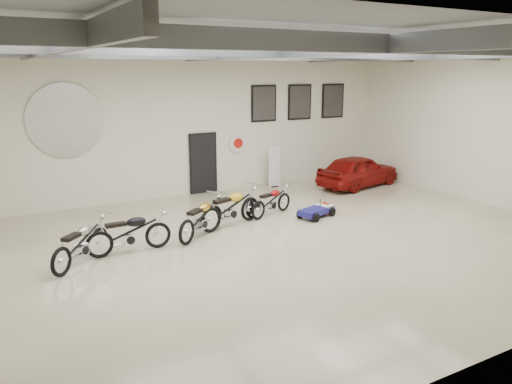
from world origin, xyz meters
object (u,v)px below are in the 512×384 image
vintage_car (358,171)px  motorcycle_yellow (231,207)px  banner_stand (274,165)px  go_kart (319,208)px  motorcycle_black (129,232)px  motorcycle_silver (81,242)px  motorcycle_red (271,200)px  motorcycle_gold (201,217)px

vintage_car → motorcycle_yellow: bearing=96.6°
banner_stand → go_kart: (-0.86, -4.01, -0.56)m
motorcycle_black → vintage_car: bearing=16.3°
motorcycle_silver → go_kart: 7.00m
motorcycle_red → go_kart: bearing=-55.0°
motorcycle_black → motorcycle_yellow: 3.15m
banner_stand → motorcycle_red: (-2.04, -3.20, -0.37)m
motorcycle_gold → motorcycle_yellow: motorcycle_yellow is taller
motorcycle_red → vintage_car: 5.13m
motorcycle_black → motorcycle_gold: size_ratio=0.99×
motorcycle_black → motorcycle_red: (4.64, 1.09, -0.07)m
motorcycle_black → go_kart: bearing=2.6°
banner_stand → motorcycle_yellow: (-3.61, -3.59, -0.26)m
banner_stand → motorcycle_black: banner_stand is taller
motorcycle_silver → vintage_car: 11.05m
motorcycle_silver → vintage_car: bearing=-28.6°
motorcycle_silver → go_kart: (6.98, 0.47, -0.26)m
motorcycle_black → vintage_car: (9.49, 2.79, 0.08)m
banner_stand → motorcycle_black: (-6.69, -4.29, -0.30)m
vintage_car → motorcycle_black: bearing=94.8°
banner_stand → go_kart: banner_stand is taller
motorcycle_gold → go_kart: bearing=-35.2°
go_kart → motorcycle_yellow: bearing=152.9°
motorcycle_black → banner_stand: bearing=32.6°
motorcycle_silver → motorcycle_gold: motorcycle_gold is taller
go_kart → motorcycle_black: bearing=164.2°
banner_stand → motorcycle_gold: (-4.70, -4.02, -0.30)m
motorcycle_yellow → motorcycle_red: 1.62m
motorcycle_black → go_kart: 5.84m
banner_stand → motorcycle_gold: bearing=-136.0°
motorcycle_black → motorcycle_red: bearing=13.1°
motorcycle_silver → motorcycle_yellow: motorcycle_yellow is taller
motorcycle_silver → motorcycle_gold: size_ratio=0.99×
motorcycle_yellow → banner_stand: bearing=27.7°
motorcycle_silver → motorcycle_yellow: size_ratio=0.93×
banner_stand → motorcycle_red: bearing=-119.1°
motorcycle_gold → go_kart: 3.84m
go_kart → vintage_car: bearing=16.0°
motorcycle_black → motorcycle_yellow: bearing=12.6°
banner_stand → motorcycle_red: size_ratio=0.94×
banner_stand → motorcycle_red: banner_stand is taller
motorcycle_gold → vintage_car: 7.91m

